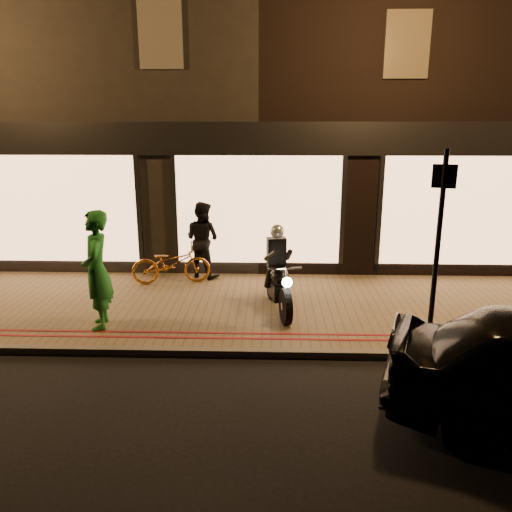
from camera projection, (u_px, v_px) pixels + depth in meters
The scene contains 10 objects.
ground at pixel (251, 358), 7.61m from camera, with size 90.00×90.00×0.00m, color black.
sidewalk at pixel (255, 308), 9.52m from camera, with size 50.00×4.00×0.12m, color brown.
kerb_stone at pixel (251, 353), 7.64m from camera, with size 50.00×0.14×0.12m, color #59544C.
red_kerb_lines at pixel (252, 336), 8.11m from camera, with size 50.00×0.26×0.01m.
building_row at pixel (263, 97), 15.19m from camera, with size 48.00×10.11×8.50m.
motorcycle at pixel (278, 278), 9.11m from camera, with size 0.68×1.93×1.59m.
sign_post at pixel (438, 238), 7.52m from camera, with size 0.34×0.14×3.00m.
bicycle_gold at pixel (171, 264), 10.68m from camera, with size 0.58×1.67×0.88m, color #C07021.
person_green at pixel (97, 270), 8.23m from camera, with size 0.73×0.48×2.00m, color #1C6924.
person_dark at pixel (202, 240), 11.06m from camera, with size 0.83×0.64×1.70m, color black.
Camera 1 is at (0.30, -6.94, 3.48)m, focal length 35.00 mm.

